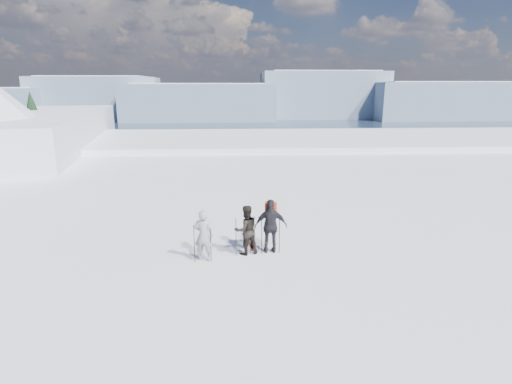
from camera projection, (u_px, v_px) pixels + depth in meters
The scene contains 8 objects.
lake_basin at pixel (258, 203), 42.32m from camera, with size 820.00×820.00×71.62m.
far_mountain_range at pixel (263, 98), 454.09m from camera, with size 770.00×110.00×53.00m.
skier_grey at pixel (204, 236), 12.68m from camera, with size 0.62×0.41×1.69m, color gray.
skier_dark at pixel (246, 230), 13.19m from camera, with size 0.82×0.64×1.68m, color black.
skier_pack at pixel (271, 226), 13.30m from camera, with size 1.08×0.45×1.85m, color black.
backpack at pixel (271, 190), 13.24m from camera, with size 0.39×0.22×0.51m, color red.
ski_poles at pixel (241, 238), 13.02m from camera, with size 2.79×0.63×1.35m.
skis_loose at pixel (250, 241), 14.41m from camera, with size 0.44×1.70×0.03m.
Camera 1 is at (-2.32, -10.55, 5.43)m, focal length 28.00 mm.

